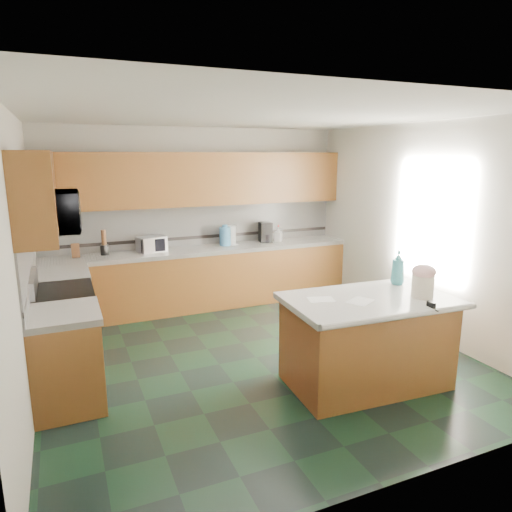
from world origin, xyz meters
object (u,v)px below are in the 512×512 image
knife_block (75,251)px  coffee_maker (265,232)px  soap_bottle_island (398,267)px  island_top (369,300)px  treat_jar (423,286)px  toaster_oven (152,244)px  island_base (366,344)px

knife_block → coffee_maker: size_ratio=0.61×
knife_block → soap_bottle_island: bearing=-41.2°
island_top → treat_jar: size_ratio=7.32×
soap_bottle_island → toaster_oven: soap_bottle_island is taller
island_base → island_top: (0.00, 0.00, 0.46)m
toaster_oven → island_base: bearing=-79.9°
island_base → soap_bottle_island: bearing=28.1°
toaster_oven → coffee_maker: size_ratio=1.20×
island_base → treat_jar: size_ratio=6.88×
treat_jar → toaster_oven: (-2.05, 3.24, -0.00)m
island_base → coffee_maker: 3.15m
toaster_oven → treat_jar: bearing=-74.8°
coffee_maker → island_base: bearing=-85.6°
knife_block → toaster_oven: bearing=0.1°
treat_jar → coffee_maker: coffee_maker is taller
island_base → island_top: bearing=93.1°
treat_jar → soap_bottle_island: bearing=58.0°
island_top → island_base: bearing=-86.9°
island_top → treat_jar: (0.49, -0.20, 0.14)m
treat_jar → knife_block: 4.47m
soap_bottle_island → toaster_oven: size_ratio=0.98×
treat_jar → knife_block: treat_jar is taller
treat_jar → soap_bottle_island: 0.48m
soap_bottle_island → toaster_oven: (-2.13, 2.77, -0.08)m
island_top → treat_jar: 0.55m
toaster_oven → coffee_maker: bearing=-16.1°
island_top → knife_block: size_ratio=8.51×
island_base → island_top: size_ratio=0.94×
island_base → island_top: 0.46m
soap_bottle_island → knife_block: (-3.16, 2.77, -0.09)m
island_base → toaster_oven: (-1.56, 3.04, 0.60)m
treat_jar → coffee_maker: (-0.22, 3.27, 0.05)m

